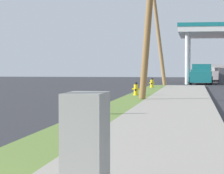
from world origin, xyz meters
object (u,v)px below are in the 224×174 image
object	(u,v)px
utility_cabinet	(86,146)
fire_hydrant_third	(136,89)
fire_hydrant_fourth	(152,83)
truck_white_at_forecourt	(216,73)
truck_teal_on_apron	(202,75)
utility_pole_background	(157,26)
fire_hydrant_second	(96,104)

from	to	relation	value
utility_cabinet	fire_hydrant_third	bearing A→B (deg)	94.82
fire_hydrant_fourth	utility_cabinet	distance (m)	33.15
fire_hydrant_fourth	fire_hydrant_third	bearing A→B (deg)	-90.03
truck_white_at_forecourt	truck_teal_on_apron	xyz separation A→B (m)	(-1.90, -11.12, 0.00)
utility_pole_background	truck_white_at_forecourt	distance (m)	19.25
fire_hydrant_fourth	truck_white_at_forecourt	size ratio (longest dim) A/B	0.14
fire_hydrant_fourth	utility_cabinet	world-z (taller)	utility_cabinet
utility_pole_background	truck_white_at_forecourt	world-z (taller)	utility_pole_background
fire_hydrant_second	fire_hydrant_fourth	xyz separation A→B (m)	(0.05, 22.44, 0.00)
fire_hydrant_third	truck_white_at_forecourt	distance (m)	34.48
truck_white_at_forecourt	fire_hydrant_third	bearing A→B (deg)	-99.68
utility_pole_background	truck_teal_on_apron	world-z (taller)	utility_pole_background
utility_pole_background	fire_hydrant_third	bearing A→B (deg)	-90.11
fire_hydrant_second	fire_hydrant_fourth	bearing A→B (deg)	89.88
fire_hydrant_third	truck_white_at_forecourt	xyz separation A→B (m)	(5.80, 33.99, 0.47)
utility_cabinet	fire_hydrant_second	bearing A→B (deg)	100.20
fire_hydrant_third	utility_pole_background	world-z (taller)	utility_pole_background
fire_hydrant_third	truck_teal_on_apron	distance (m)	23.20
truck_white_at_forecourt	truck_teal_on_apron	distance (m)	11.28
fire_hydrant_fourth	utility_pole_background	bearing A→B (deg)	89.72
fire_hydrant_fourth	truck_teal_on_apron	size ratio (longest dim) A/B	0.14
fire_hydrant_third	fire_hydrant_second	bearing A→B (deg)	-90.20
truck_white_at_forecourt	fire_hydrant_fourth	bearing A→B (deg)	-104.04
fire_hydrant_second	utility_pole_background	distance (m)	28.14
fire_hydrant_second	fire_hydrant_third	xyz separation A→B (m)	(0.04, 11.60, 0.00)
fire_hydrant_third	truck_teal_on_apron	size ratio (longest dim) A/B	0.14
truck_teal_on_apron	fire_hydrant_second	bearing A→B (deg)	-96.52
fire_hydrant_third	truck_teal_on_apron	xyz separation A→B (m)	(3.90, 22.87, 0.47)
utility_pole_background	fire_hydrant_second	bearing A→B (deg)	-90.15
fire_hydrant_third	utility_cabinet	xyz separation A→B (m)	(1.88, -22.26, 0.26)
fire_hydrant_second	utility_pole_background	size ratio (longest dim) A/B	0.07
utility_pole_background	fire_hydrant_fourth	bearing A→B (deg)	-90.28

